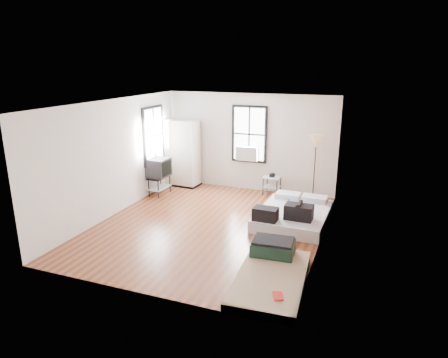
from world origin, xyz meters
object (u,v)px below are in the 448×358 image
at_px(mattress_main, 293,214).
at_px(wardrobe, 182,153).
at_px(mattress_bare, 271,271).
at_px(side_table, 272,181).
at_px(floor_lamp, 316,145).
at_px(tv_stand, 159,169).

bearing_deg(mattress_main, wardrobe, 156.57).
xyz_separation_m(mattress_bare, side_table, (-1.14, 4.50, 0.27)).
height_order(mattress_main, wardrobe, wardrobe).
height_order(mattress_main, side_table, mattress_main).
bearing_deg(floor_lamp, mattress_bare, -90.38).
height_order(mattress_main, tv_stand, tv_stand).
bearing_deg(floor_lamp, wardrobe, 180.00).
bearing_deg(wardrobe, mattress_main, -20.25).
distance_m(side_table, floor_lamp, 1.63).
relative_size(mattress_main, tv_stand, 2.06).
bearing_deg(tv_stand, side_table, 23.34).
relative_size(mattress_main, side_table, 3.51).
xyz_separation_m(wardrobe, tv_stand, (-0.21, -1.06, -0.24)).
bearing_deg(mattress_main, mattress_bare, -84.91).
xyz_separation_m(mattress_main, side_table, (-0.97, 1.81, 0.22)).
height_order(mattress_main, mattress_bare, mattress_main).
distance_m(mattress_bare, side_table, 4.65).
bearing_deg(floor_lamp, side_table, 176.58).
xyz_separation_m(side_table, floor_lamp, (1.17, -0.07, 1.13)).
distance_m(floor_lamp, tv_stand, 4.36).
relative_size(wardrobe, side_table, 3.26).
relative_size(mattress_bare, floor_lamp, 1.22).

